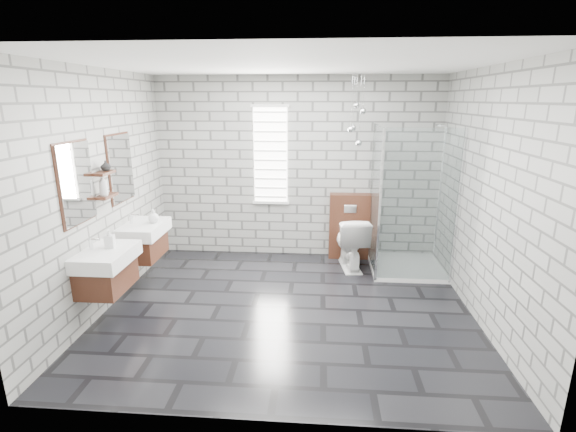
# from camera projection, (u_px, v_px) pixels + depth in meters

# --- Properties ---
(floor) EXTENTS (4.20, 3.60, 0.02)m
(floor) POSITION_uv_depth(u_px,v_px,m) (288.00, 308.00, 4.90)
(floor) COLOR black
(floor) RESTS_ON ground
(ceiling) EXTENTS (4.20, 3.60, 0.02)m
(ceiling) POSITION_uv_depth(u_px,v_px,m) (288.00, 63.00, 4.16)
(ceiling) COLOR white
(ceiling) RESTS_ON wall_back
(wall_back) EXTENTS (4.20, 0.02, 2.70)m
(wall_back) POSITION_uv_depth(u_px,v_px,m) (297.00, 169.00, 6.27)
(wall_back) COLOR #9D9D98
(wall_back) RESTS_ON floor
(wall_front) EXTENTS (4.20, 0.02, 2.70)m
(wall_front) POSITION_uv_depth(u_px,v_px,m) (267.00, 256.00, 2.79)
(wall_front) COLOR #9D9D98
(wall_front) RESTS_ON floor
(wall_left) EXTENTS (0.02, 3.60, 2.70)m
(wall_left) POSITION_uv_depth(u_px,v_px,m) (101.00, 192.00, 4.69)
(wall_left) COLOR #9D9D98
(wall_left) RESTS_ON floor
(wall_right) EXTENTS (0.02, 3.60, 2.70)m
(wall_right) POSITION_uv_depth(u_px,v_px,m) (488.00, 199.00, 4.37)
(wall_right) COLOR #9D9D98
(wall_right) RESTS_ON floor
(vanity_left) EXTENTS (0.47, 0.70, 1.57)m
(vanity_left) POSITION_uv_depth(u_px,v_px,m) (103.00, 258.00, 4.36)
(vanity_left) COLOR #4B2617
(vanity_left) RESTS_ON wall_left
(vanity_right) EXTENTS (0.47, 0.70, 1.57)m
(vanity_right) POSITION_uv_depth(u_px,v_px,m) (141.00, 231.00, 5.28)
(vanity_right) COLOR #4B2617
(vanity_right) RESTS_ON wall_left
(shelf_lower) EXTENTS (0.14, 0.30, 0.03)m
(shelf_lower) POSITION_uv_depth(u_px,v_px,m) (106.00, 196.00, 4.64)
(shelf_lower) COLOR #4B2617
(shelf_lower) RESTS_ON wall_left
(shelf_upper) EXTENTS (0.14, 0.30, 0.03)m
(shelf_upper) POSITION_uv_depth(u_px,v_px,m) (103.00, 173.00, 4.57)
(shelf_upper) COLOR #4B2617
(shelf_upper) RESTS_ON wall_left
(window) EXTENTS (0.56, 0.05, 1.48)m
(window) POSITION_uv_depth(u_px,v_px,m) (270.00, 156.00, 6.22)
(window) COLOR white
(window) RESTS_ON wall_back
(cistern_panel) EXTENTS (0.60, 0.20, 1.00)m
(cistern_panel) POSITION_uv_depth(u_px,v_px,m) (349.00, 226.00, 6.33)
(cistern_panel) COLOR #4B2617
(cistern_panel) RESTS_ON floor
(flush_plate) EXTENTS (0.18, 0.01, 0.12)m
(flush_plate) POSITION_uv_depth(u_px,v_px,m) (350.00, 209.00, 6.15)
(flush_plate) COLOR silver
(flush_plate) RESTS_ON cistern_panel
(shower_enclosure) EXTENTS (1.00, 1.00, 2.03)m
(shower_enclosure) POSITION_uv_depth(u_px,v_px,m) (402.00, 238.00, 5.78)
(shower_enclosure) COLOR white
(shower_enclosure) RESTS_ON floor
(pendant_cluster) EXTENTS (0.25, 0.27, 0.95)m
(pendant_cluster) POSITION_uv_depth(u_px,v_px,m) (356.00, 123.00, 5.59)
(pendant_cluster) COLOR silver
(pendant_cluster) RESTS_ON ceiling
(toilet) EXTENTS (0.53, 0.80, 0.77)m
(toilet) POSITION_uv_depth(u_px,v_px,m) (350.00, 242.00, 5.98)
(toilet) COLOR white
(toilet) RESTS_ON floor
(soap_bottle_a) EXTENTS (0.11, 0.11, 0.20)m
(soap_bottle_a) POSITION_uv_depth(u_px,v_px,m) (109.00, 239.00, 4.37)
(soap_bottle_a) COLOR #B2B2B2
(soap_bottle_a) RESTS_ON vanity_left
(soap_bottle_b) EXTENTS (0.14, 0.14, 0.17)m
(soap_bottle_b) POSITION_uv_depth(u_px,v_px,m) (153.00, 216.00, 5.27)
(soap_bottle_b) COLOR #B2B2B2
(soap_bottle_b) RESTS_ON vanity_right
(soap_bottle_c) EXTENTS (0.11, 0.11, 0.24)m
(soap_bottle_c) POSITION_uv_depth(u_px,v_px,m) (103.00, 185.00, 4.55)
(soap_bottle_c) COLOR #B2B2B2
(soap_bottle_c) RESTS_ON shelf_lower
(vase) EXTENTS (0.13, 0.13, 0.11)m
(vase) POSITION_uv_depth(u_px,v_px,m) (106.00, 166.00, 4.60)
(vase) COLOR #B2B2B2
(vase) RESTS_ON shelf_upper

